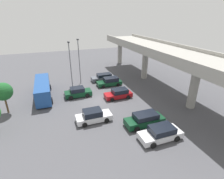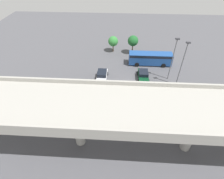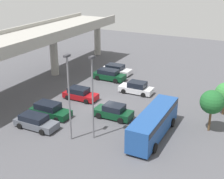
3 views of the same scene
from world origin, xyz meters
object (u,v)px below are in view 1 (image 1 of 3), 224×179
Objects in this scene: parked_car_1 at (110,82)px; parked_car_2 at (78,92)px; parked_car_5 at (145,119)px; lamp_post_near_aisle at (70,61)px; lamp_post_mid_lot at (79,58)px; tree_front_left at (3,92)px; shuttle_bus at (43,88)px; parked_car_4 at (93,116)px; parked_car_6 at (161,133)px; parked_car_3 at (119,94)px; parked_car_0 at (103,77)px.

parked_car_2 reaches higher than parked_car_1.
parked_car_2 is at bearing -60.36° from parked_car_5.
lamp_post_near_aisle is 0.98× the size of lamp_post_mid_lot.
tree_front_left is at bearing -56.00° from lamp_post_mid_lot.
lamp_post_mid_lot reaches higher than shuttle_bus.
parked_car_4 is 0.93× the size of parked_car_5.
lamp_post_mid_lot is 14.28m from tree_front_left.
parked_car_5 is 18.24m from lamp_post_mid_lot.
shuttle_bus reaches higher than parked_car_5.
parked_car_6 is at bearing 89.79° from parked_car_1.
parked_car_3 is at bearing 39.91° from lamp_post_near_aisle.
parked_car_1 is 0.56× the size of lamp_post_near_aisle.
lamp_post_near_aisle is (-7.67, -6.41, 4.15)m from parked_car_3.
parked_car_3 is (5.66, -0.47, -0.02)m from parked_car_1.
parked_car_6 is 0.53× the size of shuttle_bus.
shuttle_bus reaches higher than parked_car_2.
parked_car_3 is at bearing -87.92° from parked_car_6.
parked_car_3 is at bearing 85.28° from parked_car_1.
parked_car_6 is at bearing 92.08° from parked_car_3.
parked_car_1 is 12.11m from shuttle_bus.
lamp_post_near_aisle is at bearing 8.30° from parked_car_0.
lamp_post_near_aisle is at bearing -50.09° from parked_car_3.
lamp_post_near_aisle is 1.89× the size of tree_front_left.
parked_car_4 is 0.50× the size of shuttle_bus.
parked_car_4 is at bearing -148.82° from shuttle_bus.
lamp_post_near_aisle is (-12.88, -0.80, 4.14)m from parked_car_4.
parked_car_1 is 5.68m from parked_car_3.
parked_car_3 is at bearing 86.67° from tree_front_left.
lamp_post_mid_lot is (-1.21, 1.84, 0.11)m from lamp_post_near_aisle.
parked_car_5 is 17.68m from lamp_post_near_aisle.
parked_car_6 is (16.84, -0.06, -0.01)m from parked_car_1.
shuttle_bus is 1.09× the size of lamp_post_near_aisle.
parked_car_1 is at bearing -94.72° from parked_car_3.
parked_car_1 is at bearing 97.79° from parked_car_0.
parked_car_0 is 7.76m from lamp_post_near_aisle.
parked_car_0 is 8.61m from parked_car_3.
parked_car_6 is at bearing 90.99° from parked_car_0.
tree_front_left is (-0.95, -16.32, 2.47)m from parked_car_3.
tree_front_left is at bearing -3.33° from parked_car_3.
parked_car_4 is 12.59m from tree_front_left.
parked_car_6 is (19.78, 0.34, 0.02)m from parked_car_0.
parked_car_5 is at bearing 15.27° from lamp_post_mid_lot.
parked_car_5 is at bearing 22.27° from lamp_post_near_aisle.
tree_front_left reaches higher than parked_car_5.
parked_car_4 is at bearing -85.94° from parked_car_2.
parked_car_1 is 7.24m from parked_car_2.
lamp_post_mid_lot is at bearing -3.28° from parked_car_0.
parked_car_0 is 1.00× the size of parked_car_1.
parked_car_1 is 12.46m from parked_car_4.
tree_front_left is (6.72, -9.91, -1.68)m from lamp_post_near_aisle.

